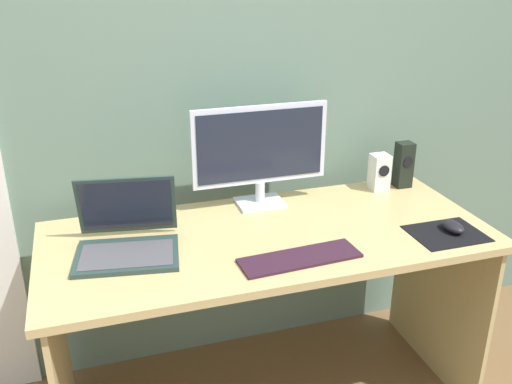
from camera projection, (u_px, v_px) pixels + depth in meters
The scene contains 9 objects.
wall_back at pixel (233, 67), 2.18m from camera, with size 6.00×0.04×2.50m, color slate.
desk at pixel (268, 270), 2.04m from camera, with size 1.56×0.68×0.75m.
monitor at pixel (260, 151), 2.14m from camera, with size 0.52×0.14×0.39m.
speaker_right at pixel (404, 165), 2.36m from camera, with size 0.07×0.06×0.19m.
speaker_near_monitor at pixel (379, 172), 2.33m from camera, with size 0.07×0.07×0.15m.
laptop at pixel (127, 238), 1.85m from camera, with size 0.37×0.33×0.23m.
keyboard_external at pixel (300, 258), 1.82m from camera, with size 0.39×0.12×0.01m, color #301826.
mousepad at pixel (446, 234), 1.98m from camera, with size 0.25×0.20×0.00m, color black.
mouse at pixel (453, 227), 1.99m from camera, with size 0.06×0.10×0.04m, color black.
Camera 1 is at (-0.58, -1.68, 1.65)m, focal length 39.89 mm.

